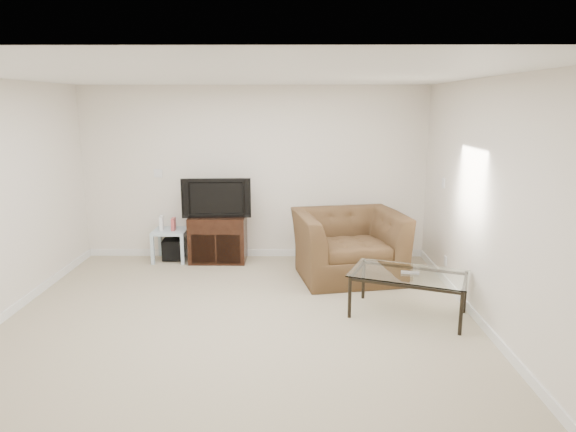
{
  "coord_description": "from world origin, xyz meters",
  "views": [
    {
      "loc": [
        0.55,
        -4.91,
        2.24
      ],
      "look_at": [
        0.5,
        1.2,
        0.9
      ],
      "focal_mm": 32.0,
      "sensor_mm": 36.0,
      "label": 1
    }
  ],
  "objects_px": {
    "recliner": "(349,234)",
    "coffee_table": "(408,294)",
    "tv_stand": "(218,238)",
    "subwoofer": "(173,249)",
    "television": "(217,197)",
    "side_table": "(171,245)"
  },
  "relations": [
    {
      "from": "recliner",
      "to": "coffee_table",
      "type": "relative_size",
      "value": 1.1
    },
    {
      "from": "tv_stand",
      "to": "subwoofer",
      "type": "distance_m",
      "value": 0.69
    },
    {
      "from": "recliner",
      "to": "coffee_table",
      "type": "height_order",
      "value": "recliner"
    },
    {
      "from": "subwoofer",
      "to": "recliner",
      "type": "bearing_deg",
      "value": -16.53
    },
    {
      "from": "tv_stand",
      "to": "television",
      "type": "bearing_deg",
      "value": -90.0
    },
    {
      "from": "television",
      "to": "tv_stand",
      "type": "bearing_deg",
      "value": 86.32
    },
    {
      "from": "coffee_table",
      "to": "side_table",
      "type": "bearing_deg",
      "value": 146.73
    },
    {
      "from": "tv_stand",
      "to": "television",
      "type": "xyz_separation_m",
      "value": [
        -0.0,
        -0.03,
        0.61
      ]
    },
    {
      "from": "subwoofer",
      "to": "recliner",
      "type": "height_order",
      "value": "recliner"
    },
    {
      "from": "television",
      "to": "recliner",
      "type": "relative_size",
      "value": 0.68
    },
    {
      "from": "television",
      "to": "coffee_table",
      "type": "xyz_separation_m",
      "value": [
        2.32,
        -1.95,
        -0.71
      ]
    },
    {
      "from": "side_table",
      "to": "recliner",
      "type": "xyz_separation_m",
      "value": [
        2.51,
        -0.72,
        0.36
      ]
    },
    {
      "from": "tv_stand",
      "to": "side_table",
      "type": "distance_m",
      "value": 0.7
    },
    {
      "from": "television",
      "to": "coffee_table",
      "type": "bearing_deg",
      "value": -43.32
    },
    {
      "from": "coffee_table",
      "to": "subwoofer",
      "type": "bearing_deg",
      "value": 146.23
    },
    {
      "from": "television",
      "to": "side_table",
      "type": "bearing_deg",
      "value": 173.93
    },
    {
      "from": "coffee_table",
      "to": "tv_stand",
      "type": "bearing_deg",
      "value": 139.53
    },
    {
      "from": "television",
      "to": "recliner",
      "type": "bearing_deg",
      "value": -24.0
    },
    {
      "from": "television",
      "to": "side_table",
      "type": "height_order",
      "value": "television"
    },
    {
      "from": "tv_stand",
      "to": "coffee_table",
      "type": "relative_size",
      "value": 0.66
    },
    {
      "from": "side_table",
      "to": "recliner",
      "type": "relative_size",
      "value": 0.35
    },
    {
      "from": "tv_stand",
      "to": "coffee_table",
      "type": "bearing_deg",
      "value": -40.12
    }
  ]
}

